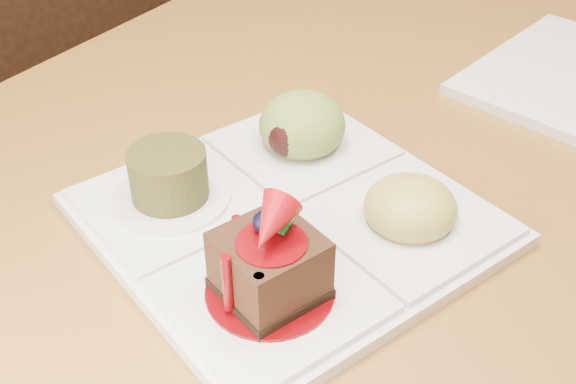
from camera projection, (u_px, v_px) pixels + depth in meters
The scene contains 3 objects.
dining_table at pixel (477, 192), 0.76m from camera, with size 1.00×1.80×0.75m.
chair_left at pixel (110, 32), 1.31m from camera, with size 0.55×0.55×1.04m.
sampler_plate at pixel (291, 201), 0.60m from camera, with size 0.37×0.37×0.11m.
Camera 1 is at (0.18, -0.62, 1.14)m, focal length 45.00 mm.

